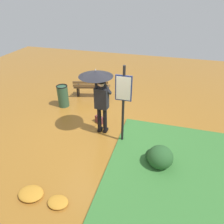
% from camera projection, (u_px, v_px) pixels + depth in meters
% --- Properties ---
extents(ground_plane, '(18.00, 18.00, 0.00)m').
position_uv_depth(ground_plane, '(101.00, 130.00, 6.71)').
color(ground_plane, '#9E6623').
extents(grass_verge, '(4.80, 4.00, 0.05)m').
position_uv_depth(grass_verge, '(207.00, 178.00, 4.99)').
color(grass_verge, '#387533').
rests_on(grass_verge, ground_plane).
extents(person_with_umbrella, '(0.96, 0.96, 2.04)m').
position_uv_depth(person_with_umbrella, '(98.00, 86.00, 5.87)').
color(person_with_umbrella, black).
rests_on(person_with_umbrella, ground_plane).
extents(info_sign_post, '(0.44, 0.07, 2.30)m').
position_uv_depth(info_sign_post, '(123.00, 97.00, 5.52)').
color(info_sign_post, black).
rests_on(info_sign_post, ground_plane).
extents(handbag, '(0.33, 0.28, 0.37)m').
position_uv_depth(handbag, '(99.00, 119.00, 7.02)').
color(handbag, brown).
rests_on(handbag, ground_plane).
extents(park_bench, '(1.43, 0.72, 0.75)m').
position_uv_depth(park_bench, '(92.00, 88.00, 8.53)').
color(park_bench, black).
rests_on(park_bench, ground_plane).
extents(trash_bin, '(0.42, 0.42, 0.83)m').
position_uv_depth(trash_bin, '(63.00, 96.00, 7.89)').
color(trash_bin, '#2D5138').
rests_on(trash_bin, ground_plane).
extents(shrub_cluster, '(0.70, 0.64, 0.58)m').
position_uv_depth(shrub_cluster, '(159.00, 157.00, 5.26)').
color(shrub_cluster, '#285628').
rests_on(shrub_cluster, ground_plane).
extents(leaf_pile_near_person, '(0.45, 0.36, 0.10)m').
position_uv_depth(leaf_pile_near_person, '(58.00, 202.00, 4.40)').
color(leaf_pile_near_person, '#C68428').
rests_on(leaf_pile_near_person, ground_plane).
extents(leaf_pile_by_bench, '(0.57, 0.45, 0.12)m').
position_uv_depth(leaf_pile_by_bench, '(31.00, 193.00, 4.57)').
color(leaf_pile_by_bench, '#C68428').
rests_on(leaf_pile_by_bench, ground_plane).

